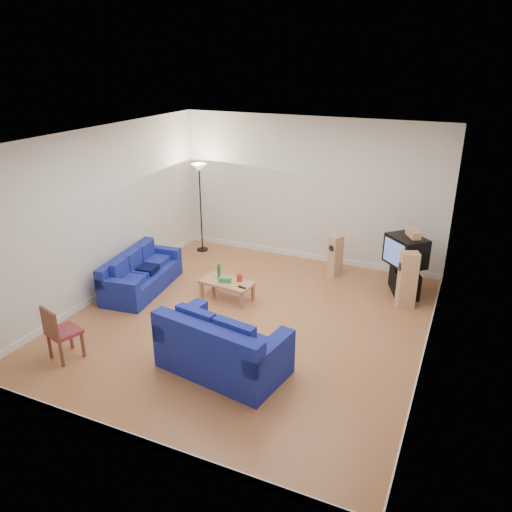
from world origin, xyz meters
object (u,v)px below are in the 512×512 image
at_px(sofa_three_seat, 140,276).
at_px(television, 406,251).
at_px(sofa_loveseat, 221,351).
at_px(tv_stand, 404,281).
at_px(coffee_table, 227,284).

xyz_separation_m(sofa_three_seat, television, (4.80, 1.99, 0.61)).
distance_m(sofa_loveseat, tv_stand, 4.34).
bearing_deg(television, coffee_table, -106.60).
relative_size(sofa_three_seat, sofa_loveseat, 1.02).
relative_size(tv_stand, television, 0.89).
bearing_deg(coffee_table, television, 28.75).
bearing_deg(television, sofa_three_seat, -112.86).
distance_m(coffee_table, television, 3.49).
bearing_deg(sofa_three_seat, tv_stand, 105.10).
xyz_separation_m(sofa_loveseat, tv_stand, (2.05, 3.82, -0.10)).
bearing_deg(sofa_loveseat, television, 71.33).
bearing_deg(sofa_three_seat, television, 105.07).
distance_m(sofa_three_seat, coffee_table, 1.82).
relative_size(coffee_table, tv_stand, 1.31).
bearing_deg(sofa_three_seat, coffee_table, 93.14).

